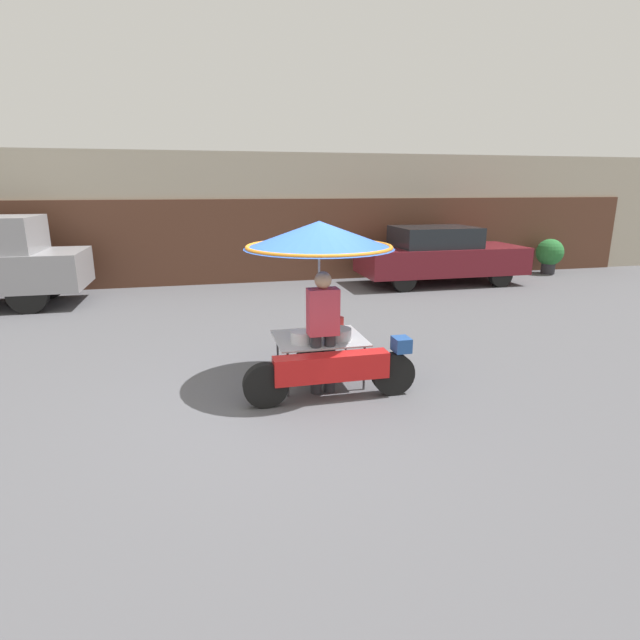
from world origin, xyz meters
TOP-DOWN VIEW (x-y plane):
  - ground_plane at (0.00, 0.00)m, footprint 36.00×36.00m
  - shopfront_building at (0.00, 8.98)m, footprint 28.00×2.06m
  - vendor_motorcycle_cart at (0.50, 0.49)m, footprint 2.14×1.90m
  - vendor_person at (0.45, 0.18)m, footprint 0.38×0.22m
  - parked_car at (5.22, 6.60)m, footprint 4.35×1.78m
  - potted_plant at (9.18, 7.32)m, footprint 0.79×0.79m

SIDE VIEW (x-z plane):
  - ground_plane at x=0.00m, z-range 0.00..0.00m
  - potted_plant at x=9.18m, z-range 0.08..1.12m
  - parked_car at x=5.22m, z-range 0.02..1.54m
  - vendor_person at x=0.45m, z-range 0.09..1.65m
  - vendor_motorcycle_cart at x=0.50m, z-range 0.61..2.74m
  - shopfront_building at x=0.00m, z-range -0.01..3.41m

